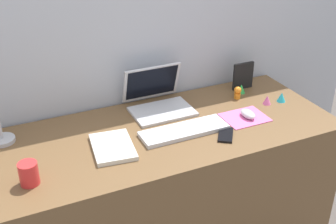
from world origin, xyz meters
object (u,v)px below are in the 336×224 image
object	(u,v)px
picture_frame	(243,76)
toy_figurine_orange	(238,92)
coffee_mug	(29,174)
toy_figurine_cyan	(281,97)
laptop	(157,98)
mouse	(248,114)
keyboard	(184,131)
toy_figurine_green	(241,89)
toy_figurine_pink	(267,100)
notebook_pad	(113,147)
cell_phone	(226,135)

from	to	relation	value
picture_frame	toy_figurine_orange	size ratio (longest dim) A/B	2.25
coffee_mug	toy_figurine_cyan	bearing A→B (deg)	7.22
laptop	mouse	bearing A→B (deg)	-38.29
keyboard	toy_figurine_green	size ratio (longest dim) A/B	8.50
toy_figurine_pink	notebook_pad	bearing A→B (deg)	-175.10
laptop	picture_frame	xyz separation A→B (m)	(0.52, 0.02, 0.02)
cell_phone	notebook_pad	bearing A→B (deg)	-157.76
laptop	toy_figurine_orange	xyz separation A→B (m)	(0.42, -0.08, -0.02)
toy_figurine_green	toy_figurine_pink	distance (m)	0.17
cell_phone	notebook_pad	xyz separation A→B (m)	(-0.50, 0.11, 0.01)
coffee_mug	notebook_pad	bearing A→B (deg)	15.25
notebook_pad	keyboard	bearing A→B (deg)	6.26
keyboard	cell_phone	bearing A→B (deg)	-33.07
mouse	coffee_mug	size ratio (longest dim) A/B	1.04
picture_frame	coffee_mug	xyz separation A→B (m)	(-1.21, -0.38, -0.03)
keyboard	toy_figurine_green	distance (m)	0.53
notebook_pad	toy_figurine_orange	size ratio (longest dim) A/B	3.61
laptop	mouse	distance (m)	0.45
keyboard	toy_figurine_cyan	distance (m)	0.61
laptop	picture_frame	size ratio (longest dim) A/B	2.00
coffee_mug	toy_figurine_pink	xyz separation A→B (m)	(1.22, 0.17, -0.02)
keyboard	notebook_pad	bearing A→B (deg)	179.03
toy_figurine_orange	toy_figurine_cyan	bearing A→B (deg)	-33.91
notebook_pad	toy_figurine_orange	distance (m)	0.78
cell_phone	toy_figurine_pink	bearing A→B (deg)	61.56
laptop	coffee_mug	xyz separation A→B (m)	(-0.69, -0.37, -0.01)
coffee_mug	toy_figurine_pink	size ratio (longest dim) A/B	1.99
keyboard	mouse	bearing A→B (deg)	-0.60
keyboard	laptop	bearing A→B (deg)	92.52
coffee_mug	picture_frame	bearing A→B (deg)	17.69
mouse	picture_frame	bearing A→B (deg)	61.31
mouse	toy_figurine_green	distance (m)	0.28
cell_phone	toy_figurine_orange	world-z (taller)	toy_figurine_orange
toy_figurine_green	toy_figurine_orange	world-z (taller)	toy_figurine_orange
coffee_mug	toy_figurine_pink	world-z (taller)	coffee_mug
toy_figurine_orange	toy_figurine_pink	world-z (taller)	toy_figurine_orange
coffee_mug	toy_figurine_cyan	xyz separation A→B (m)	(1.30, 0.17, -0.02)
mouse	toy_figurine_pink	size ratio (longest dim) A/B	2.08
coffee_mug	toy_figurine_pink	bearing A→B (deg)	8.04
laptop	notebook_pad	bearing A→B (deg)	-140.44
cell_phone	toy_figurine_cyan	xyz separation A→B (m)	(0.44, 0.18, 0.02)
cell_phone	laptop	bearing A→B (deg)	148.73
cell_phone	toy_figurine_green	bearing A→B (deg)	83.04
keyboard	cell_phone	xyz separation A→B (m)	(0.16, -0.10, -0.01)
mouse	toy_figurine_green	xyz separation A→B (m)	(0.13, 0.25, 0.00)
toy_figurine_green	toy_figurine_cyan	bearing A→B (deg)	-53.04
mouse	picture_frame	distance (m)	0.34
toy_figurine_pink	laptop	bearing A→B (deg)	159.47
picture_frame	laptop	bearing A→B (deg)	-178.30
toy_figurine_orange	toy_figurine_pink	size ratio (longest dim) A/B	1.44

